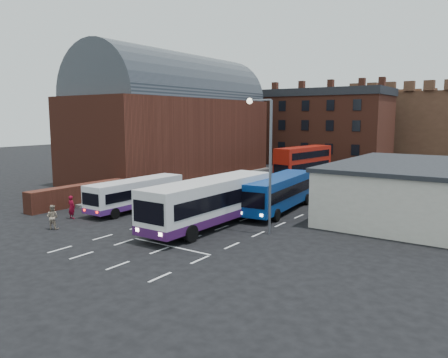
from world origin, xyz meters
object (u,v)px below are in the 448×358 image
Objects in this scene: bus_white_outbound at (136,192)px; pedestrian_beige at (52,217)px; street_lamp at (266,153)px; bus_red_double at (303,162)px; bus_blue at (279,191)px; pedestrian_red at (71,207)px; bus_white_inbound at (211,199)px.

bus_white_outbound is 5.46× the size of pedestrian_beige.
bus_red_double is at bearing 109.00° from street_lamp.
street_lamp is at bearing -173.56° from pedestrian_beige.
bus_red_double reaches higher than bus_blue.
bus_blue reaches higher than pedestrian_red.
pedestrian_red is 3.19m from pedestrian_beige.
bus_red_double is 1.15× the size of street_lamp.
bus_blue is 6.06× the size of pedestrian_red.
pedestrian_red is 1.04× the size of pedestrian_beige.
bus_red_double is (-4.70, 26.25, 0.16)m from bus_white_inbound.
bus_white_outbound is 5.25× the size of pedestrian_red.
street_lamp is 5.22× the size of pedestrian_beige.
pedestrian_beige is at bearing -90.98° from bus_white_outbound.
bus_white_inbound is at bearing 71.35° from bus_blue.
pedestrian_beige is at bearing 38.73° from bus_white_inbound.
bus_white_inbound is 5.42m from street_lamp.
bus_white_outbound is 0.87× the size of bus_blue.
bus_white_inbound is 11.12m from pedestrian_beige.
pedestrian_beige is at bearing 47.93° from bus_blue.
bus_red_double reaches higher than bus_white_outbound.
street_lamp is 5.02× the size of pedestrian_red.
pedestrian_red is (-14.45, -4.62, -4.54)m from street_lamp.
bus_blue is at bearing 31.67° from bus_white_outbound.
bus_white_inbound is at bearing -160.28° from pedestrian_red.
bus_white_inbound is 1.14× the size of bus_blue.
bus_white_outbound is at bearing -111.00° from pedestrian_red.
street_lamp reaches higher than bus_blue.
street_lamp is (2.51, -6.75, 3.72)m from bus_blue.
pedestrian_beige is at bearing 89.74° from bus_red_double.
bus_blue is at bearing -102.32° from bus_white_inbound.
bus_white_outbound reaches higher than pedestrian_beige.
pedestrian_beige is (-0.16, -7.89, -0.65)m from bus_white_outbound.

